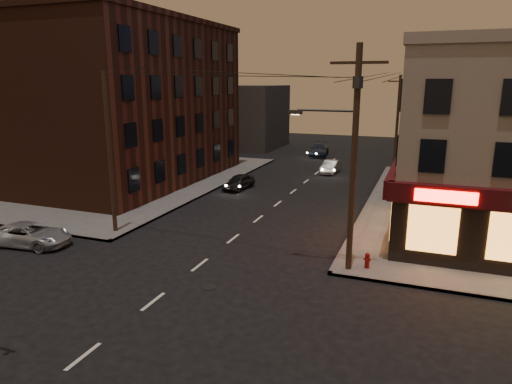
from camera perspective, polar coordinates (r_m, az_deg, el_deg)
The scene contains 14 objects.
ground at distance 19.25m, azimuth -12.74°, elevation -13.22°, with size 120.00×120.00×0.00m, color black.
sidewalk_nw at distance 44.09m, azimuth -18.79°, elevation 1.85°, with size 24.00×28.00×0.15m, color #514F4C.
brick_apartment at distance 41.14m, azimuth -15.67°, elevation 10.52°, with size 12.00×20.00×13.00m, color #442116.
bg_building_ne_a at distance 52.56m, azimuth 25.51°, elevation 6.85°, with size 10.00×12.00×7.00m, color #3F3D3A.
bg_building_nw at distance 60.77m, azimuth -1.28°, elevation 9.40°, with size 9.00×10.00×8.00m, color #3F3D3A.
bg_building_ne_b at distance 66.41m, azimuth 22.88°, elevation 7.84°, with size 8.00×8.00×6.00m, color #3F3D3A.
utility_pole_main at distance 20.38m, azimuth 11.88°, elevation 5.39°, with size 4.20×0.44×10.00m.
utility_pole_far at distance 46.41m, azimuth 17.24°, elevation 8.25°, with size 0.26×0.26×9.00m, color #382619.
utility_pole_west at distance 26.79m, azimuth -17.83°, elevation 4.57°, with size 0.24×0.24×9.00m, color #382619.
suv_cross at distance 27.31m, azimuth -26.38°, elevation -4.79°, with size 2.02×4.38×1.22m, color #9A9DA3.
sedan_near at distance 37.08m, azimuth -2.16°, elevation 1.27°, with size 1.43×3.54×1.21m, color black.
sedan_mid at distance 44.23m, azimuth 9.33°, elevation 3.14°, with size 1.27×3.66×1.20m, color gray.
sedan_far at distance 54.20m, azimuth 7.88°, elevation 5.25°, with size 2.01×4.93×1.43m, color #1B2436.
fire_hydrant at distance 21.95m, azimuth 13.74°, elevation -8.22°, with size 0.32×0.32×0.74m.
Camera 1 is at (9.80, -14.14, 8.63)m, focal length 32.00 mm.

